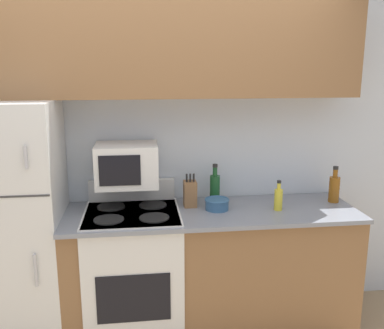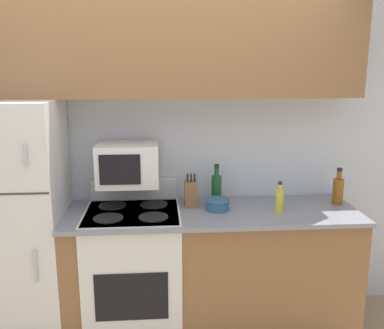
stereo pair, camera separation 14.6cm
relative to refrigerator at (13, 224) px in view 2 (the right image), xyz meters
name	(u,v)px [view 2 (the right image)]	position (x,y,z in m)	size (l,w,h in m)	color
wall_back	(162,156)	(1.06, 0.35, 0.41)	(8.00, 0.05, 2.55)	silver
lower_cabinets	(212,269)	(1.41, 0.00, -0.40)	(2.11, 0.66, 0.94)	brown
refrigerator	(13,224)	(0.00, 0.00, 0.00)	(0.72, 0.65, 1.74)	silver
upper_cabinets	(160,49)	(1.06, 0.15, 1.20)	(2.83, 0.35, 0.66)	brown
stove	(134,270)	(0.84, -0.01, -0.38)	(0.68, 0.64, 1.11)	silver
microwave	(128,164)	(0.81, 0.12, 0.39)	(0.44, 0.35, 0.30)	silver
knife_block	(191,193)	(1.27, 0.11, 0.16)	(0.09, 0.11, 0.25)	brown
bowl	(217,204)	(1.45, 0.00, 0.11)	(0.18, 0.18, 0.08)	#335B84
bottle_cooking_spray	(279,200)	(1.89, -0.06, 0.15)	(0.06, 0.06, 0.22)	gold
bottle_whiskey	(338,190)	(2.38, 0.07, 0.18)	(0.08, 0.08, 0.28)	brown
bottle_wine_green	(216,188)	(1.47, 0.18, 0.18)	(0.08, 0.08, 0.30)	#194C23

